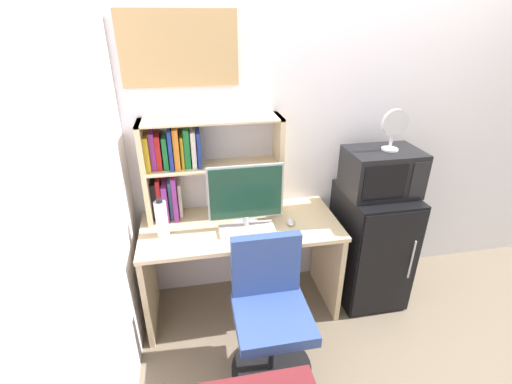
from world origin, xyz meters
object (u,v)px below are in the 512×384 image
at_px(computer_mouse, 291,222).
at_px(mini_fridge, 370,245).
at_px(desk_chair, 270,319).
at_px(monitor, 246,196).
at_px(keyboard, 247,229).
at_px(wall_corkboard, 179,49).
at_px(microwave, 382,172).
at_px(desk_fan, 394,127).
at_px(water_bottle, 162,219).
at_px(hutch_bookshelf, 190,165).

relative_size(computer_mouse, mini_fridge, 0.10).
height_order(mini_fridge, desk_chair, mini_fridge).
distance_m(monitor, computer_mouse, 0.37).
bearing_deg(keyboard, wall_corkboard, 132.23).
xyz_separation_m(microwave, wall_corkboard, (-1.29, 0.29, 0.78)).
relative_size(keyboard, desk_fan, 1.32).
bearing_deg(water_bottle, desk_fan, 1.22).
bearing_deg(desk_fan, hutch_bookshelf, 171.17).
relative_size(desk_chair, wall_corkboard, 1.23).
xyz_separation_m(computer_mouse, water_bottle, (-0.84, 0.02, 0.10)).
bearing_deg(hutch_bookshelf, keyboard, -40.28).
height_order(computer_mouse, desk_chair, desk_chair).
xyz_separation_m(mini_fridge, wall_corkboard, (-1.29, 0.29, 1.38)).
relative_size(keyboard, water_bottle, 1.39).
bearing_deg(mini_fridge, desk_fan, -4.98).
bearing_deg(computer_mouse, monitor, 177.14).
xyz_separation_m(microwave, desk_chair, (-0.89, -0.53, -0.65)).
bearing_deg(desk_chair, hutch_bookshelf, 118.43).
xyz_separation_m(computer_mouse, wall_corkboard, (-0.64, 0.35, 1.07)).
xyz_separation_m(mini_fridge, desk_fan, (0.03, -0.00, 0.91)).
xyz_separation_m(hutch_bookshelf, microwave, (1.29, -0.20, -0.07)).
distance_m(water_bottle, mini_fridge, 1.54).
xyz_separation_m(hutch_bookshelf, water_bottle, (-0.20, -0.24, -0.25)).
bearing_deg(computer_mouse, keyboard, -175.34).
height_order(hutch_bookshelf, microwave, hutch_bookshelf).
bearing_deg(desk_chair, water_bottle, 140.44).
distance_m(computer_mouse, desk_fan, 0.91).
height_order(keyboard, desk_fan, desk_fan).
bearing_deg(wall_corkboard, monitor, -44.45).
xyz_separation_m(monitor, desk_chair, (0.06, -0.49, -0.58)).
distance_m(monitor, desk_chair, 0.76).
relative_size(microwave, wall_corkboard, 0.69).
height_order(monitor, microwave, microwave).
xyz_separation_m(keyboard, wall_corkboard, (-0.34, 0.37, 1.08)).
distance_m(keyboard, desk_chair, 0.58).
height_order(monitor, wall_corkboard, wall_corkboard).
height_order(hutch_bookshelf, computer_mouse, hutch_bookshelf).
relative_size(microwave, desk_fan, 1.77).
distance_m(computer_mouse, mini_fridge, 0.72).
bearing_deg(keyboard, desk_chair, -82.13).
bearing_deg(water_bottle, mini_fridge, 1.35).
bearing_deg(water_bottle, microwave, 1.47).
bearing_deg(desk_fan, microwave, 169.69).
distance_m(water_bottle, desk_fan, 1.60).
distance_m(monitor, wall_corkboard, 0.98).
bearing_deg(desk_chair, computer_mouse, 62.91).
height_order(hutch_bookshelf, monitor, hutch_bookshelf).
relative_size(mini_fridge, microwave, 1.79).
bearing_deg(hutch_bookshelf, desk_fan, -8.83).
relative_size(monitor, desk_fan, 1.77).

